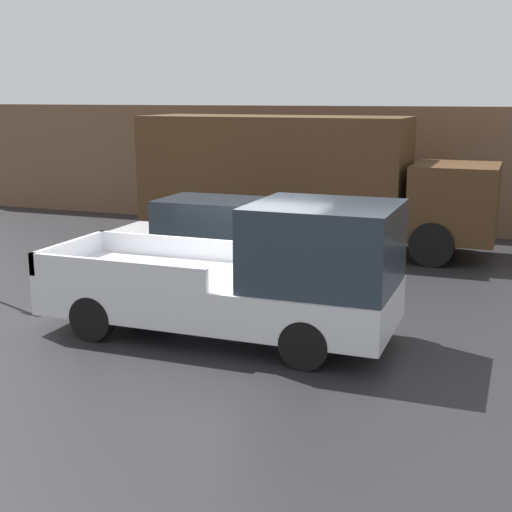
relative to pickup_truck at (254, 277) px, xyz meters
The scene contains 5 objects.
ground_plane 1.18m from the pickup_truck, 130.63° to the left, with size 60.00×60.00×0.00m, color #232326.
building_wall 10.07m from the pickup_truck, 92.25° to the left, with size 28.00×0.15×3.50m.
pickup_truck is the anchor object (origin of this frame).
car 3.78m from the pickup_truck, 121.84° to the left, with size 4.71×1.84×1.71m.
delivery_truck 7.27m from the pickup_truck, 101.62° to the left, with size 8.79×2.37×3.29m.
Camera 1 is at (4.22, -10.54, 3.78)m, focal length 50.00 mm.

